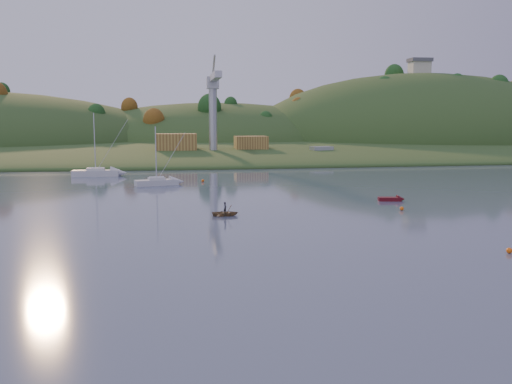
{
  "coord_description": "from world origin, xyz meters",
  "views": [
    {
      "loc": [
        -10.13,
        -36.05,
        11.36
      ],
      "look_at": [
        0.37,
        32.3,
        2.42
      ],
      "focal_mm": 40.0,
      "sensor_mm": 36.0,
      "label": 1
    }
  ],
  "objects": [
    {
      "name": "sailboat_near",
      "position": [
        -12.25,
        61.95,
        0.67
      ],
      "size": [
        7.54,
        4.01,
        10.03
      ],
      "rotation": [
        0.0,
        0.0,
        0.27
      ],
      "color": "silver",
      "rests_on": "ground"
    },
    {
      "name": "buoy_3",
      "position": [
        -4.13,
        66.27,
        0.25
      ],
      "size": [
        0.5,
        0.5,
        0.5
      ],
      "primitive_type": "sphere",
      "color": "#FF620D",
      "rests_on": "ground"
    },
    {
      "name": "paddler",
      "position": [
        -3.68,
        29.77,
        0.69
      ],
      "size": [
        0.34,
        0.51,
        1.39
      ],
      "primitive_type": "imported",
      "rotation": [
        0.0,
        0.0,
        1.58
      ],
      "color": "black",
      "rests_on": "ground"
    },
    {
      "name": "sailboat_far",
      "position": [
        -24.45,
        79.56,
        0.79
      ],
      "size": [
        9.04,
        2.91,
        12.45
      ],
      "rotation": [
        0.0,
        0.0,
        -0.02
      ],
      "color": "silver",
      "rests_on": "ground"
    },
    {
      "name": "shore_slope",
      "position": [
        0.0,
        165.0,
        0.0
      ],
      "size": [
        640.0,
        150.0,
        7.0
      ],
      "primitive_type": "ellipsoid",
      "color": "#28441B",
      "rests_on": "ground"
    },
    {
      "name": "canoe",
      "position": [
        -3.68,
        29.77,
        0.32
      ],
      "size": [
        3.14,
        2.25,
        0.65
      ],
      "primitive_type": "imported",
      "rotation": [
        0.0,
        0.0,
        1.58
      ],
      "color": "olive",
      "rests_on": "ground"
    },
    {
      "name": "wharf",
      "position": [
        5.0,
        122.0,
        1.2
      ],
      "size": [
        42.0,
        16.0,
        2.4
      ],
      "primitive_type": "cube",
      "color": "slate",
      "rests_on": "ground"
    },
    {
      "name": "buoy_1",
      "position": [
        18.39,
        30.25,
        0.25
      ],
      "size": [
        0.5,
        0.5,
        0.5
      ],
      "primitive_type": "sphere",
      "color": "#FF620D",
      "rests_on": "ground"
    },
    {
      "name": "hill_center",
      "position": [
        10.0,
        210.0,
        0.0
      ],
      "size": [
        140.0,
        120.0,
        36.0
      ],
      "primitive_type": "ellipsoid",
      "color": "#28441B",
      "rests_on": "ground"
    },
    {
      "name": "hilltop_house",
      "position": [
        95.0,
        195.0,
        33.4
      ],
      "size": [
        9.0,
        7.0,
        6.45
      ],
      "color": "beige",
      "rests_on": "hill_right"
    },
    {
      "name": "dock_crane",
      "position": [
        2.0,
        118.39,
        17.17
      ],
      "size": [
        3.2,
        28.0,
        20.3
      ],
      "color": "#B7B7BC",
      "rests_on": "wharf"
    },
    {
      "name": "shed_east",
      "position": [
        13.0,
        124.0,
        4.4
      ],
      "size": [
        9.0,
        7.0,
        4.0
      ],
      "primitive_type": "cube",
      "color": "brown",
      "rests_on": "wharf"
    },
    {
      "name": "hillside_trees",
      "position": [
        0.0,
        185.0,
        0.0
      ],
      "size": [
        280.0,
        50.0,
        32.0
      ],
      "primitive_type": null,
      "color": "#194418",
      "rests_on": "ground"
    },
    {
      "name": "ground",
      "position": [
        0.0,
        0.0,
        0.0
      ],
      "size": [
        500.0,
        500.0,
        0.0
      ],
      "primitive_type": "plane",
      "color": "#373F5A",
      "rests_on": "ground"
    },
    {
      "name": "work_vessel",
      "position": [
        31.98,
        118.0,
        1.3
      ],
      "size": [
        14.99,
        8.39,
        3.65
      ],
      "rotation": [
        0.0,
        0.0,
        0.25
      ],
      "color": "slate",
      "rests_on": "ground"
    },
    {
      "name": "red_tender",
      "position": [
        20.78,
        38.34,
        0.26
      ],
      "size": [
        3.79,
        1.83,
        1.24
      ],
      "rotation": [
        0.0,
        0.0,
        -0.17
      ],
      "color": "#540C13",
      "rests_on": "ground"
    },
    {
      "name": "shed_west",
      "position": [
        -8.0,
        123.0,
        4.8
      ],
      "size": [
        11.0,
        8.0,
        4.8
      ],
      "primitive_type": "cube",
      "color": "brown",
      "rests_on": "wharf"
    },
    {
      "name": "far_shore",
      "position": [
        0.0,
        230.0,
        0.0
      ],
      "size": [
        620.0,
        220.0,
        1.5
      ],
      "primitive_type": "cube",
      "color": "#28441B",
      "rests_on": "ground"
    },
    {
      "name": "hill_right",
      "position": [
        95.0,
        195.0,
        0.0
      ],
      "size": [
        150.0,
        130.0,
        60.0
      ],
      "primitive_type": "ellipsoid",
      "color": "#28441B",
      "rests_on": "ground"
    },
    {
      "name": "buoy_0",
      "position": [
        18.26,
        7.34,
        0.25
      ],
      "size": [
        0.5,
        0.5,
        0.5
      ],
      "primitive_type": "sphere",
      "color": "#FF620D",
      "rests_on": "ground"
    }
  ]
}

